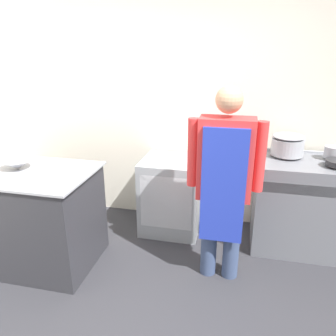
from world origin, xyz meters
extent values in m
cube|color=silver|center=(0.00, 1.90, 1.35)|extent=(8.00, 0.05, 2.70)
cube|color=#2D2D33|center=(-1.20, 0.69, 0.45)|extent=(1.30, 0.76, 0.90)
cube|color=#9EA0A8|center=(-1.20, 0.69, 0.91)|extent=(1.35, 0.79, 0.02)
cube|color=slate|center=(1.39, 1.50, 0.46)|extent=(0.99, 0.64, 0.92)
cube|color=#9EA0A8|center=(1.39, 1.20, 0.75)|extent=(0.91, 0.03, 0.10)
cube|color=#9EA0A8|center=(1.39, 1.81, 0.93)|extent=(0.99, 0.03, 0.02)
cube|color=#93999E|center=(0.01, 1.56, 0.41)|extent=(0.63, 0.59, 0.82)
cube|color=silver|center=(0.01, 1.27, 0.45)|extent=(0.54, 0.02, 0.57)
cylinder|color=#38476B|center=(0.50, 0.86, 0.39)|extent=(0.14, 0.14, 0.77)
cylinder|color=#38476B|center=(0.70, 0.86, 0.39)|extent=(0.14, 0.14, 0.77)
cube|color=red|center=(0.60, 0.86, 1.10)|extent=(0.44, 0.22, 0.67)
cube|color=#2338B2|center=(0.60, 0.74, 0.90)|extent=(0.35, 0.02, 0.96)
cylinder|color=red|center=(0.34, 0.86, 1.14)|extent=(0.09, 0.09, 0.57)
cylinder|color=red|center=(0.87, 0.86, 1.14)|extent=(0.09, 0.09, 0.57)
sphere|color=tan|center=(0.60, 0.86, 1.57)|extent=(0.21, 0.21, 0.21)
cone|color=#9EA0A8|center=(-1.22, 0.72, 0.96)|extent=(0.28, 0.28, 0.08)
cylinder|color=#9EA0A8|center=(1.16, 1.62, 1.02)|extent=(0.31, 0.31, 0.17)
ellipsoid|color=#9EA0A8|center=(1.16, 1.62, 1.13)|extent=(0.30, 0.30, 0.05)
cylinder|color=#9EA0A8|center=(1.58, 1.62, 1.00)|extent=(0.16, 0.16, 0.11)
camera|label=1|loc=(0.70, -1.66, 1.94)|focal=35.00mm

